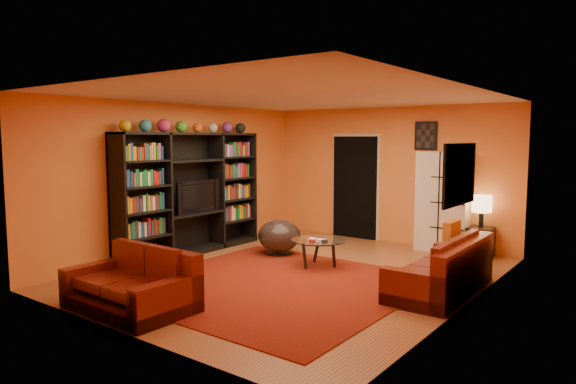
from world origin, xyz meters
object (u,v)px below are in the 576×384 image
Objects in this scene: storage_cabinet at (443,201)px; bowl_chair at (279,236)px; sofa at (447,271)px; entertainment_unit at (191,193)px; coffee_table at (318,243)px; loveseat at (136,284)px; side_table at (480,242)px; tv at (195,196)px; table_lamp at (482,205)px.

storage_cabinet is 2.97m from bowl_chair.
sofa reaches higher than bowl_chair.
sofa is 2.66× the size of bowl_chair.
sofa is (4.41, 0.37, -0.76)m from entertainment_unit.
loveseat is at bearing -102.46° from coffee_table.
entertainment_unit is 4.49m from sofa.
side_table is (2.83, 1.92, -0.07)m from bowl_chair.
loveseat is (-2.73, -2.79, -0.00)m from sofa.
sofa is 2.68m from storage_cabinet.
entertainment_unit reaches higher than sofa.
tv is 3.03m from loveseat.
entertainment_unit is 2.47m from coffee_table.
entertainment_unit is 3.10× the size of tv.
storage_cabinet is at bearing -17.97° from loveseat.
bowl_chair is (1.25, 0.79, -0.68)m from tv.
storage_cabinet is at bearing 63.89° from coffee_table.
tv reaches higher than table_lamp.
entertainment_unit is 4.97m from table_lamp.
sofa is 1.28× the size of loveseat.
table_lamp reaches higher than side_table.
side_table is 0.64m from table_lamp.
entertainment_unit is 1.52× the size of sofa.
loveseat is at bearing -135.15° from sofa.
sofa is 2.09m from coffee_table.
table_lamp is (2.83, 1.92, 0.57)m from bowl_chair.
coffee_table is 1.54× the size of table_lamp.
entertainment_unit is 1.70m from bowl_chair.
storage_cabinet is at bearing 110.92° from sofa.
bowl_chair is at bearing -145.83° from side_table.
tv is at bearing 35.64° from entertainment_unit.
coffee_table is at bearing -128.97° from table_lamp.
tv reaches higher than sofa.
tv reaches higher than coffee_table.
loveseat reaches higher than side_table.
bowl_chair is (-1.02, 0.32, -0.06)m from coffee_table.
entertainment_unit is 5.03m from side_table.
sofa is 3.95× the size of side_table.
tv is 0.55× the size of storage_cabinet.
table_lamp is (-0.00, 0.00, 0.64)m from side_table.
bowl_chair is 3.42m from side_table.
side_table is at bearing -56.38° from tv.
loveseat is (1.62, -2.45, -0.71)m from tv.
loveseat is 5.72m from side_table.
storage_cabinet is (1.77, 5.22, 0.60)m from loveseat.
bowl_chair is at bearing -145.83° from table_lamp.
loveseat is 3.00m from coffee_table.
storage_cabinet reaches higher than sofa.
sofa is 3.62× the size of table_lamp.
entertainment_unit reaches higher than tv.
loveseat is at bearing -55.28° from entertainment_unit.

